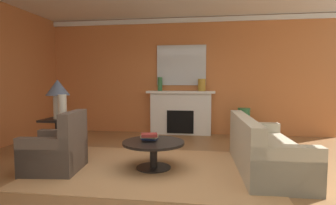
{
  "coord_description": "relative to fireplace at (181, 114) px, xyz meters",
  "views": [
    {
      "loc": [
        0.74,
        -4.2,
        1.42
      ],
      "look_at": [
        -0.06,
        1.11,
        1.0
      ],
      "focal_mm": 29.4,
      "sensor_mm": 36.0,
      "label": 1
    }
  ],
  "objects": [
    {
      "name": "mantel_mirror",
      "position": [
        0.0,
        0.12,
        1.29
      ],
      "size": [
        1.31,
        0.04,
        1.06
      ],
      "primitive_type": "cube",
      "color": "silver"
    },
    {
      "name": "coffee_table",
      "position": [
        -0.14,
        -2.95,
        -0.21
      ],
      "size": [
        1.0,
        1.0,
        0.45
      ],
      "color": "black",
      "rests_on": "ground_plane"
    },
    {
      "name": "vase_on_side_table",
      "position": [
        -1.95,
        -2.51,
        0.39
      ],
      "size": [
        0.16,
        0.16,
        0.47
      ],
      "primitive_type": "cylinder",
      "color": "beige",
      "rests_on": "side_table"
    },
    {
      "name": "wall_fireplace",
      "position": [
        -0.0,
        0.21,
        1.0
      ],
      "size": [
        7.84,
        0.12,
        3.1
      ],
      "primitive_type": "cube",
      "color": "#CC723D",
      "rests_on": "ground_plane"
    },
    {
      "name": "table_lamp",
      "position": [
        -2.1,
        -2.39,
        0.67
      ],
      "size": [
        0.44,
        0.44,
        0.75
      ],
      "color": "beige",
      "rests_on": "side_table"
    },
    {
      "name": "book_red_cover",
      "position": [
        -0.23,
        -2.81,
        -0.08
      ],
      "size": [
        0.27,
        0.19,
        0.04
      ],
      "primitive_type": "cube",
      "rotation": [
        0.0,
        0.0,
        -0.13
      ],
      "color": "navy",
      "rests_on": "coffee_table"
    },
    {
      "name": "armchair_near_window",
      "position": [
        -1.62,
        -3.29,
        -0.24
      ],
      "size": [
        0.88,
        0.88,
        0.95
      ],
      "color": "brown",
      "rests_on": "ground_plane"
    },
    {
      "name": "book_small_novel",
      "position": [
        -0.2,
        -2.98,
        0.01
      ],
      "size": [
        0.29,
        0.24,
        0.05
      ],
      "primitive_type": "cube",
      "rotation": [
        0.0,
        0.0,
        0.26
      ],
      "color": "maroon",
      "rests_on": "coffee_table"
    },
    {
      "name": "area_rug",
      "position": [
        -0.14,
        -2.95,
        -0.54
      ],
      "size": [
        3.7,
        2.43,
        0.01
      ],
      "primitive_type": "cube",
      "color": "tan",
      "rests_on": "ground_plane"
    },
    {
      "name": "fireplace",
      "position": [
        0.0,
        0.0,
        0.0
      ],
      "size": [
        1.8,
        0.35,
        1.16
      ],
      "color": "white",
      "rests_on": "ground_plane"
    },
    {
      "name": "ground_plane",
      "position": [
        -0.0,
        -3.03,
        -0.55
      ],
      "size": [
        9.41,
        9.41,
        0.0
      ],
      "primitive_type": "plane",
      "color": "olive"
    },
    {
      "name": "vase_mantel_left",
      "position": [
        -0.55,
        -0.05,
        0.79
      ],
      "size": [
        0.12,
        0.12,
        0.36
      ],
      "primitive_type": "cylinder",
      "color": "#33703D",
      "rests_on": "fireplace"
    },
    {
      "name": "sofa",
      "position": [
        1.61,
        -2.76,
        -0.25
      ],
      "size": [
        0.99,
        2.14,
        0.85
      ],
      "color": "#BCB299",
      "rests_on": "ground_plane"
    },
    {
      "name": "side_table",
      "position": [
        -2.1,
        -2.39,
        -0.15
      ],
      "size": [
        0.56,
        0.56,
        0.7
      ],
      "color": "black",
      "rests_on": "ground_plane"
    },
    {
      "name": "vase_tall_corner",
      "position": [
        1.6,
        -0.3,
        -0.17
      ],
      "size": [
        0.3,
        0.3,
        0.76
      ],
      "primitive_type": "cylinder",
      "color": "#33703D",
      "rests_on": "ground_plane"
    },
    {
      "name": "vase_mantel_right",
      "position": [
        0.55,
        -0.05,
        0.77
      ],
      "size": [
        0.2,
        0.2,
        0.32
      ],
      "primitive_type": "cylinder",
      "color": "#B7892D",
      "rests_on": "fireplace"
    },
    {
      "name": "book_art_folio",
      "position": [
        -0.22,
        -2.87,
        -0.04
      ],
      "size": [
        0.28,
        0.19,
        0.04
      ],
      "primitive_type": "cube",
      "rotation": [
        0.0,
        0.0,
        -0.15
      ],
      "color": "tan",
      "rests_on": "coffee_table"
    },
    {
      "name": "crown_moulding",
      "position": [
        -0.0,
        0.13,
        2.47
      ],
      "size": [
        7.84,
        0.08,
        0.12
      ],
      "primitive_type": "cube",
      "color": "white"
    }
  ]
}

